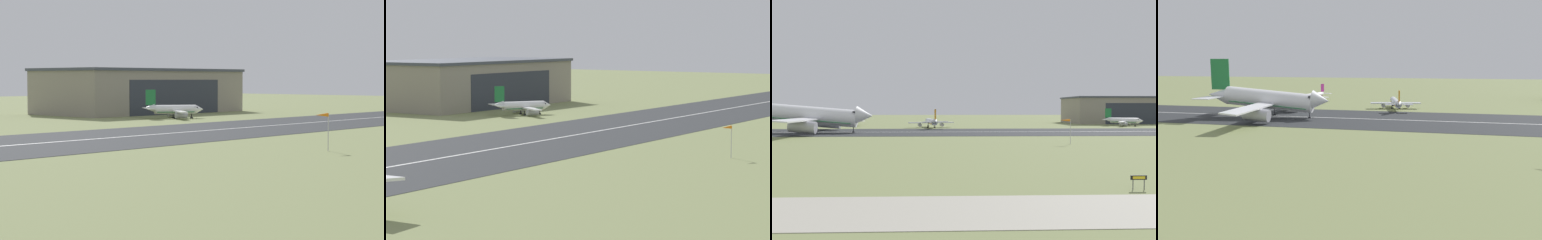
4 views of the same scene
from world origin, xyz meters
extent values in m
plane|color=#7A8451|center=(0.00, 62.03, 0.00)|extent=(753.70, 753.70, 0.00)
cube|color=#2B2D30|center=(0.00, 124.06, 0.03)|extent=(513.70, 40.95, 0.06)
cube|color=silver|center=(0.00, 124.06, 0.07)|extent=(462.33, 0.70, 0.01)
cube|color=gray|center=(90.30, 200.61, 7.04)|extent=(68.86, 33.92, 14.08)
cube|color=#424751|center=(90.30, 200.61, 14.53)|extent=(69.86, 34.92, 0.90)
cube|color=#2D333D|center=(90.30, 183.60, 5.63)|extent=(41.31, 0.12, 11.26)
cylinder|color=white|center=(71.04, 165.48, 2.64)|extent=(11.66, 9.05, 2.63)
cone|color=white|center=(77.11, 161.38, 2.64)|extent=(3.43, 3.50, 2.63)
cone|color=white|center=(64.64, 169.79, 3.12)|extent=(3.94, 3.73, 2.37)
cube|color=black|center=(76.03, 162.11, 3.17)|extent=(2.16, 2.47, 0.44)
cube|color=#1E7238|center=(71.04, 165.48, 1.92)|extent=(10.56, 8.26, 0.20)
cube|color=white|center=(67.68, 160.06, 2.18)|extent=(7.42, 9.57, 0.40)
cylinder|color=#A8A8B2|center=(68.49, 160.49, 1.12)|extent=(3.75, 3.26, 1.63)
cube|color=white|center=(74.80, 170.62, 2.18)|extent=(7.42, 9.57, 0.40)
cylinder|color=#A8A8B2|center=(74.71, 169.71, 1.12)|extent=(3.75, 3.26, 1.63)
cube|color=#1E7238|center=(65.03, 169.53, 6.20)|extent=(2.53, 1.83, 4.47)
cube|color=white|center=(62.84, 166.99, 3.04)|extent=(4.33, 4.74, 0.24)
cube|color=white|center=(66.56, 172.51, 3.04)|extent=(4.33, 4.74, 0.24)
cylinder|color=black|center=(75.14, 162.71, 0.66)|extent=(0.24, 0.24, 1.33)
cylinder|color=black|center=(75.14, 162.71, 0.22)|extent=(0.84, 0.84, 0.44)
cylinder|color=black|center=(69.95, 164.31, 0.66)|extent=(0.24, 0.24, 1.33)
cylinder|color=black|center=(69.95, 164.31, 0.22)|extent=(0.84, 0.84, 0.44)
cylinder|color=black|center=(71.71, 166.93, 0.66)|extent=(0.24, 0.24, 1.33)
cylinder|color=black|center=(71.71, 166.93, 0.22)|extent=(0.84, 0.84, 0.44)
cylinder|color=#B7B7BC|center=(16.68, 78.49, 3.04)|extent=(0.14, 0.14, 6.08)
cone|color=orange|center=(15.43, 78.95, 5.83)|extent=(2.42, 1.39, 0.60)
camera|label=1|loc=(-85.56, 13.32, 11.56)|focal=70.00mm
camera|label=2|loc=(-141.02, 12.60, 22.89)|focal=85.00mm
camera|label=3|loc=(-12.57, -11.31, 8.93)|focal=35.00mm
camera|label=4|loc=(-7.46, 3.69, 18.72)|focal=35.00mm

